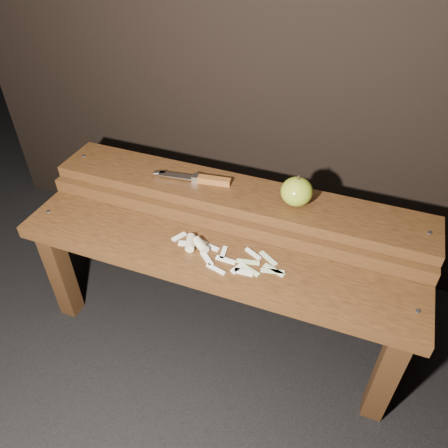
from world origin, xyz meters
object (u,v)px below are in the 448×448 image
(bench_front_tier, at_px, (209,274))
(knife, at_px, (204,179))
(apple, at_px, (297,192))
(bench_rear_tier, at_px, (236,213))

(bench_front_tier, bearing_deg, knife, 115.14)
(bench_front_tier, height_order, knife, knife)
(bench_front_tier, height_order, apple, apple)
(bench_front_tier, xyz_separation_m, bench_rear_tier, (0.00, 0.23, 0.06))
(bench_rear_tier, bearing_deg, knife, 175.16)
(apple, xyz_separation_m, knife, (-0.30, 0.01, -0.03))
(bench_rear_tier, height_order, apple, apple)
(bench_rear_tier, relative_size, knife, 4.70)
(apple, relative_size, knife, 0.38)
(knife, bearing_deg, apple, -0.98)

